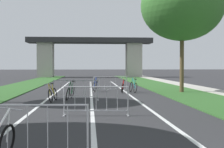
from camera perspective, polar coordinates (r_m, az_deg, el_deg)
The scene contains 17 objects.
grass_verge_left at distance 25.54m, azimuth -17.53°, elevation -2.46°, with size 3.37×54.26×0.05m, color #2D5B26.
grass_verge_right at distance 25.58m, azimuth 9.39°, elevation -2.40°, with size 3.37×54.26×0.05m, color #2D5B26.
sidewalk_path_right at distance 26.29m, azimuth 14.72°, elevation -2.29°, with size 1.65×54.26×0.08m, color #ADA89E.
lane_stripe_center at distance 18.38m, azimuth -3.97°, elevation -3.98°, with size 0.14×31.39×0.01m, color silver.
lane_stripe_right_lane at distance 18.54m, azimuth 3.29°, elevation -3.93°, with size 0.14×31.39×0.01m, color silver.
lane_stripe_left_lane at distance 18.52m, azimuth -11.25°, elevation -3.97°, with size 0.14×31.39×0.01m, color silver.
overpass_bridge at distance 47.50m, azimuth -4.18°, elevation 4.35°, with size 19.48×3.35×6.17m.
tree_right_cypress_far at distance 20.75m, azimuth 13.22°, elevation 12.55°, with size 5.45×5.45×8.07m.
crowd_barrier_nearest at distance 5.97m, azimuth -15.78°, elevation -10.59°, with size 2.35×0.56×1.05m.
crowd_barrier_second at distance 10.68m, azimuth -3.04°, elevation -5.19°, with size 2.35×0.57×1.05m.
crowd_barrier_third at distance 15.55m, azimuth -6.90°, elevation -3.09°, with size 2.33×0.45×1.05m.
crowd_barrier_fourth at distance 20.45m, azimuth -0.34°, elevation -1.97°, with size 2.33×0.47×1.05m.
bicycle_green_0 at distance 16.10m, azimuth -7.91°, elevation -3.43°, with size 0.55×1.73×1.03m.
bicycle_teal_1 at distance 20.12m, azimuth 4.08°, elevation -2.42°, with size 0.54×1.70×1.01m.
bicycle_blue_2 at distance 20.98m, azimuth -3.15°, elevation -2.26°, with size 0.50×1.70×1.00m.
bicycle_yellow_3 at distance 15.18m, azimuth -11.23°, elevation -3.79°, with size 0.57×1.61×0.97m.
bicycle_red_6 at distance 19.94m, azimuth 2.03°, elevation -2.53°, with size 0.52×1.65×0.95m.
Camera 1 is at (-0.10, -2.60, 1.77)m, focal length 48.03 mm.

